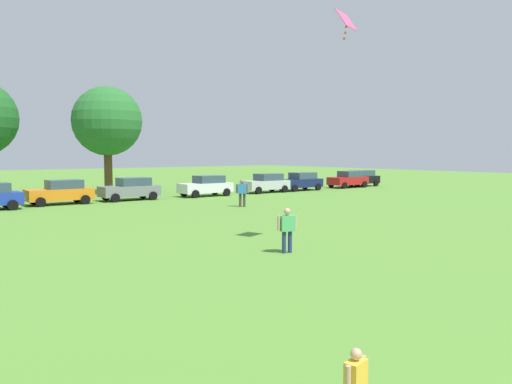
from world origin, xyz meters
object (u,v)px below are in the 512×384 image
(parked_car_silver_5, at_px, (266,183))
(parked_car_white_4, at_px, (206,186))
(parked_car_navy_6, at_px, (301,181))
(parked_car_black_8, at_px, (361,178))
(child_kite_flyer, at_px, (356,379))
(bystander_near_trees, at_px, (242,191))
(adult_bystander, at_px, (287,226))
(tree_far_right, at_px, (107,121))
(kite, at_px, (346,22))
(parked_car_orange_2, at_px, (61,192))
(parked_car_gray_3, at_px, (131,189))
(parked_car_red_7, at_px, (349,179))

(parked_car_silver_5, bearing_deg, parked_car_white_4, -0.05)
(parked_car_navy_6, distance_m, parked_car_black_8, 8.94)
(child_kite_flyer, relative_size, bystander_near_trees, 0.57)
(adult_bystander, xyz_separation_m, tree_far_right, (4.46, 28.69, 5.22))
(kite, bearing_deg, parked_car_orange_2, 99.80)
(adult_bystander, bearing_deg, parked_car_white_4, 79.55)
(adult_bystander, distance_m, tree_far_right, 29.50)
(parked_car_gray_3, xyz_separation_m, parked_car_black_8, (25.55, 0.10, 0.00))
(bystander_near_trees, distance_m, kite, 16.42)
(child_kite_flyer, relative_size, kite, 0.88)
(bystander_near_trees, distance_m, parked_car_red_7, 20.81)
(tree_far_right, bearing_deg, child_kite_flyer, -106.40)
(kite, distance_m, parked_car_red_7, 33.63)
(parked_car_black_8, bearing_deg, parked_car_orange_2, 0.22)
(parked_car_white_4, height_order, tree_far_right, tree_far_right)
(parked_car_black_8, distance_m, tree_far_right, 26.10)
(child_kite_flyer, bearing_deg, bystander_near_trees, 43.86)
(child_kite_flyer, bearing_deg, parked_car_white_4, 47.91)
(bystander_near_trees, bearing_deg, parked_car_white_4, -64.23)
(bystander_near_trees, xyz_separation_m, parked_car_navy_6, (12.64, 8.29, -0.21))
(parked_car_orange_2, xyz_separation_m, parked_car_white_4, (11.34, -0.47, 0.00))
(child_kite_flyer, height_order, adult_bystander, adult_bystander)
(child_kite_flyer, height_order, parked_car_white_4, parked_car_white_4)
(bystander_near_trees, height_order, kite, kite)
(child_kite_flyer, xyz_separation_m, adult_bystander, (6.69, 9.20, 0.35))
(child_kite_flyer, bearing_deg, parked_car_gray_3, 57.96)
(parked_car_gray_3, bearing_deg, parked_car_navy_6, 178.51)
(bystander_near_trees, height_order, parked_car_white_4, bystander_near_trees)
(parked_car_gray_3, relative_size, tree_far_right, 0.47)
(parked_car_red_7, relative_size, tree_far_right, 0.47)
(parked_car_silver_5, bearing_deg, parked_car_orange_2, -1.57)
(kite, xyz_separation_m, parked_car_white_4, (7.45, 22.03, -7.47))
(bystander_near_trees, height_order, parked_car_gray_3, bystander_near_trees)
(tree_far_right, bearing_deg, parked_car_red_7, -17.51)
(parked_car_orange_2, bearing_deg, parked_car_navy_6, 178.90)
(bystander_near_trees, relative_size, parked_car_silver_5, 0.42)
(tree_far_right, bearing_deg, parked_car_black_8, -14.65)
(parked_car_silver_5, xyz_separation_m, parked_car_red_7, (10.63, 0.03, 0.00))
(kite, height_order, parked_car_red_7, kite)
(parked_car_silver_5, distance_m, parked_car_red_7, 10.63)
(bystander_near_trees, bearing_deg, child_kite_flyer, 98.96)
(bystander_near_trees, height_order, parked_car_navy_6, bystander_near_trees)
(parked_car_navy_6, bearing_deg, parked_car_gray_3, -1.49)
(parked_car_red_7, distance_m, tree_far_right, 23.94)
(kite, bearing_deg, parked_car_black_8, 40.24)
(parked_car_white_4, bearing_deg, parked_car_orange_2, -2.40)
(adult_bystander, relative_size, kite, 1.38)
(adult_bystander, relative_size, tree_far_right, 0.18)
(adult_bystander, relative_size, parked_car_silver_5, 0.37)
(parked_car_white_4, xyz_separation_m, parked_car_black_8, (19.27, 0.59, 0.00))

